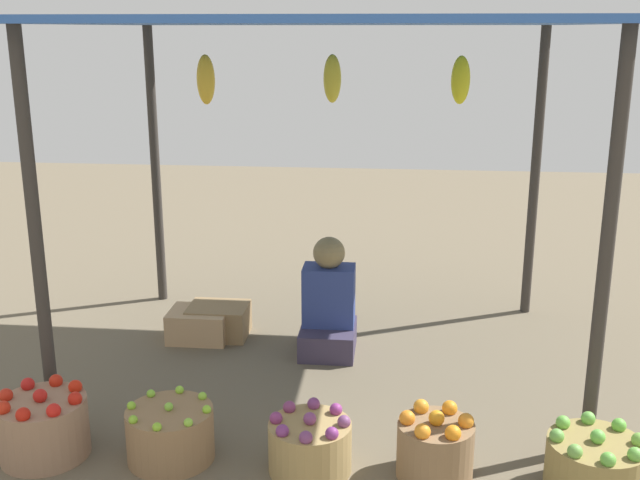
{
  "coord_description": "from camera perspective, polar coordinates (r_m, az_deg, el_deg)",
  "views": [
    {
      "loc": [
        0.41,
        -4.59,
        2.09
      ],
      "look_at": [
        0.0,
        -0.53,
        0.95
      ],
      "focal_mm": 42.71,
      "sensor_mm": 36.0,
      "label": 1
    }
  ],
  "objects": [
    {
      "name": "basket_green_apples",
      "position": [
        3.88,
        19.89,
        -15.58
      ],
      "size": [
        0.45,
        0.45,
        0.32
      ],
      "color": "olive",
      "rests_on": "ground"
    },
    {
      "name": "vendor_person",
      "position": [
        5.06,
        0.65,
        -5.12
      ],
      "size": [
        0.36,
        0.44,
        0.78
      ],
      "color": "#3B334B",
      "rests_on": "ground"
    },
    {
      "name": "wooden_crate_stacked_rear",
      "position": [
        5.37,
        -9.03,
        -6.28
      ],
      "size": [
        0.41,
        0.32,
        0.21
      ],
      "primitive_type": "cube",
      "color": "tan",
      "rests_on": "ground"
    },
    {
      "name": "wooden_crate_near_vendor",
      "position": [
        5.4,
        -7.61,
        -6.01
      ],
      "size": [
        0.41,
        0.33,
        0.22
      ],
      "primitive_type": "cube",
      "color": "#90724B",
      "rests_on": "ground"
    },
    {
      "name": "ground_plane",
      "position": [
        5.06,
        0.62,
        -8.78
      ],
      "size": [
        14.0,
        14.0,
        0.0
      ],
      "primitive_type": "plane",
      "color": "#695D48"
    },
    {
      "name": "basket_oranges",
      "position": [
        3.81,
        8.63,
        -15.13
      ],
      "size": [
        0.37,
        0.37,
        0.35
      ],
      "color": "olive",
      "rests_on": "ground"
    },
    {
      "name": "basket_purple_onions",
      "position": [
        3.83,
        -0.76,
        -15.12
      ],
      "size": [
        0.41,
        0.41,
        0.31
      ],
      "color": "#A58751",
      "rests_on": "ground"
    },
    {
      "name": "basket_red_tomatoes",
      "position": [
        4.17,
        -20.02,
        -12.99
      ],
      "size": [
        0.44,
        0.44,
        0.36
      ],
      "color": "#9F795C",
      "rests_on": "ground"
    },
    {
      "name": "market_stall_structure",
      "position": [
        4.62,
        0.7,
        14.33
      ],
      "size": [
        3.14,
        2.29,
        2.15
      ],
      "color": "#38332D",
      "rests_on": "ground"
    },
    {
      "name": "basket_limes",
      "position": [
        3.99,
        -11.15,
        -14.05
      ],
      "size": [
        0.43,
        0.43,
        0.31
      ],
      "color": "#95714B",
      "rests_on": "ground"
    }
  ]
}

